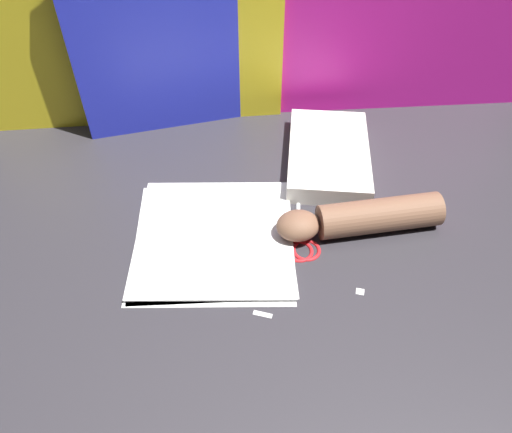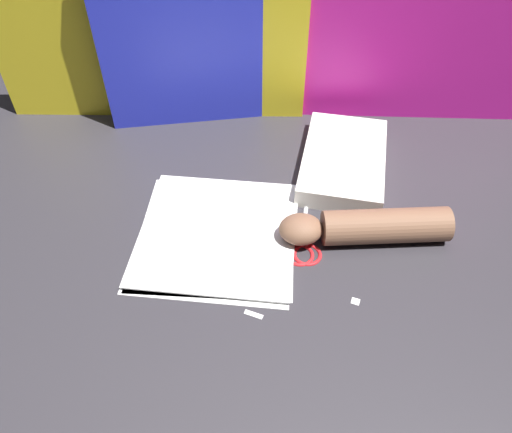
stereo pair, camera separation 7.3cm
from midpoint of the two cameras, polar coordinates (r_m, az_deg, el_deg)
name	(u,v)px [view 1 (the left image)]	position (r m, az deg, el deg)	size (l,w,h in m)	color
ground_plane	(255,232)	(0.93, -2.34, -1.86)	(6.00, 6.00, 0.00)	#2D2B30
backdrop_panel_left	(123,52)	(1.17, -16.83, 17.55)	(0.69, 0.02, 0.35)	yellow
backdrop_panel_center	(242,22)	(1.13, -3.62, 21.27)	(0.71, 0.13, 0.46)	#2833D1
backdrop_panel_right	(377,4)	(1.16, 11.84, 22.65)	(0.82, 0.05, 0.51)	#D81E9E
paper_stack	(214,238)	(0.92, -7.08, -2.52)	(0.32, 0.33, 0.01)	white
book_closed	(328,155)	(1.08, 6.36, 6.94)	(0.22, 0.30, 0.04)	silver
scissors	(300,241)	(0.91, 2.79, -2.89)	(0.08, 0.15, 0.01)	silver
hand_forearm	(362,218)	(0.93, 9.86, -0.22)	(0.31, 0.08, 0.06)	brown
paper_scrap_near	(264,293)	(0.84, -1.61, -8.86)	(0.02, 0.02, 0.00)	white
paper_scrap_mid	(253,267)	(0.88, -2.69, -5.89)	(0.03, 0.03, 0.00)	white
paper_scrap_far	(263,314)	(0.82, -1.81, -11.22)	(0.03, 0.02, 0.00)	white
paper_scrap_side	(360,292)	(0.86, 9.43, -8.57)	(0.02, 0.02, 0.00)	white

